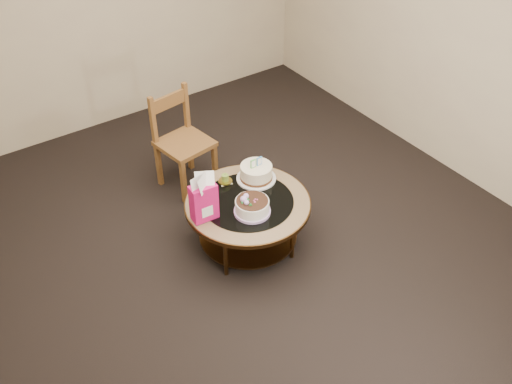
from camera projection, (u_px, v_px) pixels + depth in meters
ground at (248, 242)px, 4.85m from camera, size 5.00×5.00×0.00m
room_walls at (246, 79)px, 3.88m from camera, size 4.52×5.02×2.61m
coffee_table at (248, 209)px, 4.61m from camera, size 1.02×1.02×0.46m
decorated_cake at (252, 207)px, 4.42m from camera, size 0.29×0.29×0.17m
cream_cake at (256, 173)px, 4.75m from camera, size 0.33×0.33×0.21m
gift_bag at (204, 198)px, 4.28m from camera, size 0.21×0.16×0.40m
pillar_candle at (225, 180)px, 4.73m from camera, size 0.12×0.12×0.09m
dining_chair at (182, 141)px, 5.20m from camera, size 0.50×0.50×0.94m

